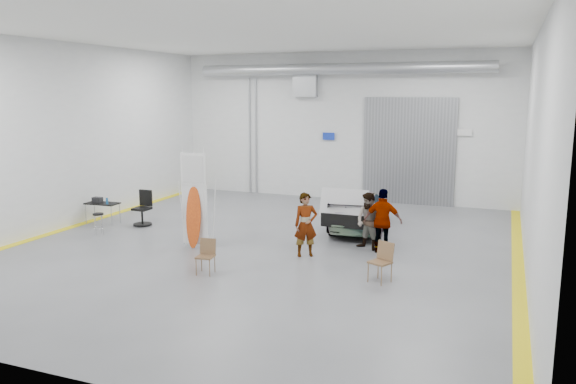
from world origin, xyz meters
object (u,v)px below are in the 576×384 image
(shop_stool, at_px, (99,224))
(work_table, at_px, (101,203))
(folding_chair_near, at_px, (206,263))
(sedan_car, at_px, (360,210))
(person_b, at_px, (369,221))
(person_c, at_px, (383,221))
(office_chair, at_px, (143,210))
(folding_chair_far, at_px, (380,270))
(surfboard_display, at_px, (194,208))
(person_a, at_px, (306,225))

(shop_stool, bearing_deg, work_table, 126.34)
(folding_chair_near, bearing_deg, sedan_car, 60.90)
(shop_stool, bearing_deg, person_b, 9.64)
(person_c, bearing_deg, office_chair, -2.99)
(person_c, height_order, work_table, person_c)
(folding_chair_far, bearing_deg, surfboard_display, -165.54)
(folding_chair_near, distance_m, folding_chair_far, 4.21)
(person_c, bearing_deg, work_table, -0.93)
(surfboard_display, relative_size, office_chair, 2.52)
(shop_stool, bearing_deg, sedan_car, 27.32)
(folding_chair_near, distance_m, work_table, 6.95)
(person_c, relative_size, surfboard_display, 0.62)
(person_b, relative_size, folding_chair_near, 1.91)
(person_c, height_order, folding_chair_far, person_c)
(office_chair, bearing_deg, person_c, -2.01)
(person_c, distance_m, shop_stool, 8.79)
(person_a, height_order, person_b, person_a)
(sedan_car, height_order, person_c, person_c)
(work_table, bearing_deg, person_c, -0.33)
(sedan_car, xyz_separation_m, person_c, (1.30, -2.58, 0.29))
(person_c, relative_size, folding_chair_far, 1.91)
(work_table, bearing_deg, surfboard_display, -18.44)
(work_table, bearing_deg, folding_chair_far, -14.02)
(folding_chair_far, xyz_separation_m, office_chair, (-8.61, 2.81, 0.21))
(folding_chair_near, height_order, work_table, work_table)
(work_table, xyz_separation_m, office_chair, (1.49, 0.28, -0.20))
(folding_chair_near, height_order, office_chair, office_chair)
(person_c, height_order, shop_stool, person_c)
(shop_stool, bearing_deg, surfboard_display, -3.40)
(sedan_car, bearing_deg, surfboard_display, 39.06)
(sedan_car, height_order, folding_chair_far, sedan_car)
(folding_chair_near, bearing_deg, office_chair, 132.44)
(person_a, distance_m, office_chair, 6.44)
(person_a, height_order, office_chair, person_a)
(surfboard_display, distance_m, shop_stool, 3.68)
(sedan_car, relative_size, person_b, 2.59)
(sedan_car, xyz_separation_m, office_chair, (-6.85, -2.24, -0.11))
(person_b, xyz_separation_m, person_c, (0.43, -0.16, 0.08))
(sedan_car, relative_size, folding_chair_far, 4.49)
(person_a, relative_size, shop_stool, 2.58)
(person_a, relative_size, surfboard_display, 0.60)
(person_b, bearing_deg, folding_chair_near, -108.06)
(surfboard_display, distance_m, folding_chair_far, 5.73)
(person_a, xyz_separation_m, person_b, (1.44, 1.24, -0.06))
(sedan_car, relative_size, person_a, 2.42)
(person_b, distance_m, folding_chair_near, 4.84)
(person_a, height_order, person_c, person_c)
(surfboard_display, relative_size, folding_chair_near, 3.39)
(person_b, distance_m, work_table, 9.21)
(sedan_car, bearing_deg, office_chair, 10.59)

